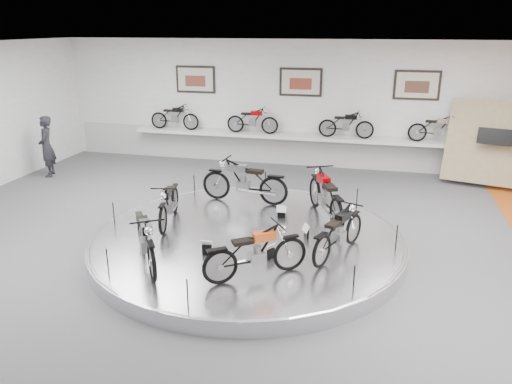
% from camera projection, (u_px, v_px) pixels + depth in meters
% --- Properties ---
extents(floor, '(16.00, 16.00, 0.00)m').
position_uv_depth(floor, '(244.00, 254.00, 10.09)').
color(floor, '#4C4B4E').
rests_on(floor, ground).
extents(ceiling, '(16.00, 16.00, 0.00)m').
position_uv_depth(ceiling, '(242.00, 49.00, 8.82)').
color(ceiling, white).
rests_on(ceiling, wall_back).
extents(wall_back, '(16.00, 0.00, 16.00)m').
position_uv_depth(wall_back, '(300.00, 104.00, 15.90)').
color(wall_back, white).
rests_on(wall_back, floor).
extents(dado_band, '(15.68, 0.04, 1.10)m').
position_uv_depth(dado_band, '(299.00, 149.00, 16.35)').
color(dado_band, '#BCBCBA').
rests_on(dado_band, floor).
extents(display_platform, '(6.40, 6.40, 0.30)m').
position_uv_depth(display_platform, '(248.00, 241.00, 10.32)').
color(display_platform, silver).
rests_on(display_platform, floor).
extents(platform_rim, '(6.40, 6.40, 0.10)m').
position_uv_depth(platform_rim, '(247.00, 236.00, 10.28)').
color(platform_rim, '#B2B2BA').
rests_on(platform_rim, display_platform).
extents(shelf, '(11.00, 0.55, 0.10)m').
position_uv_depth(shelf, '(298.00, 137.00, 15.95)').
color(shelf, silver).
rests_on(shelf, wall_back).
extents(poster_left, '(1.35, 0.06, 0.88)m').
position_uv_depth(poster_left, '(196.00, 79.00, 16.43)').
color(poster_left, beige).
rests_on(poster_left, wall_back).
extents(poster_center, '(1.35, 0.06, 0.88)m').
position_uv_depth(poster_center, '(301.00, 82.00, 15.64)').
color(poster_center, beige).
rests_on(poster_center, wall_back).
extents(poster_right, '(1.35, 0.06, 0.88)m').
position_uv_depth(poster_right, '(417.00, 85.00, 14.86)').
color(poster_right, beige).
rests_on(poster_right, wall_back).
extents(display_panel, '(2.56, 1.52, 2.30)m').
position_uv_depth(display_panel, '(491.00, 143.00, 14.05)').
color(display_panel, tan).
rests_on(display_panel, floor).
extents(shelf_bike_a, '(1.22, 0.43, 0.73)m').
position_uv_depth(shelf_bike_a, '(175.00, 119.00, 16.76)').
color(shelf_bike_a, black).
rests_on(shelf_bike_a, shelf).
extents(shelf_bike_b, '(1.22, 0.43, 0.73)m').
position_uv_depth(shelf_bike_b, '(252.00, 122.00, 16.15)').
color(shelf_bike_b, '#8A0004').
rests_on(shelf_bike_b, shelf).
extents(shelf_bike_c, '(1.22, 0.43, 0.73)m').
position_uv_depth(shelf_bike_c, '(346.00, 126.00, 15.48)').
color(shelf_bike_c, black).
rests_on(shelf_bike_c, shelf).
extents(shelf_bike_d, '(1.22, 0.43, 0.73)m').
position_uv_depth(shelf_bike_d, '(438.00, 130.00, 14.87)').
color(shelf_bike_d, '#AAA9AE').
rests_on(shelf_bike_d, shelf).
extents(bike_a, '(1.37, 1.95, 1.09)m').
position_uv_depth(bike_a, '(325.00, 195.00, 11.01)').
color(bike_a, '#8A0004').
rests_on(bike_a, display_platform).
extents(bike_b, '(1.89, 0.79, 1.08)m').
position_uv_depth(bike_b, '(244.00, 181.00, 12.00)').
color(bike_b, '#AAA9AE').
rests_on(bike_b, display_platform).
extents(bike_c, '(0.87, 1.67, 0.93)m').
position_uv_depth(bike_c, '(169.00, 203.00, 10.75)').
color(bike_c, black).
rests_on(bike_c, display_platform).
extents(bike_d, '(1.44, 1.75, 1.00)m').
position_uv_depth(bike_d, '(146.00, 238.00, 8.87)').
color(bike_d, black).
rests_on(bike_d, display_platform).
extents(bike_e, '(1.64, 1.41, 0.95)m').
position_uv_depth(bike_e, '(256.00, 252.00, 8.40)').
color(bike_e, '#CB4D1A').
rests_on(bike_e, display_platform).
extents(bike_f, '(1.13, 1.68, 0.93)m').
position_uv_depth(bike_f, '(339.00, 232.00, 9.24)').
color(bike_f, black).
rests_on(bike_f, display_platform).
extents(visitor, '(0.69, 0.80, 1.84)m').
position_uv_depth(visitor, '(47.00, 146.00, 15.05)').
color(visitor, black).
rests_on(visitor, floor).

